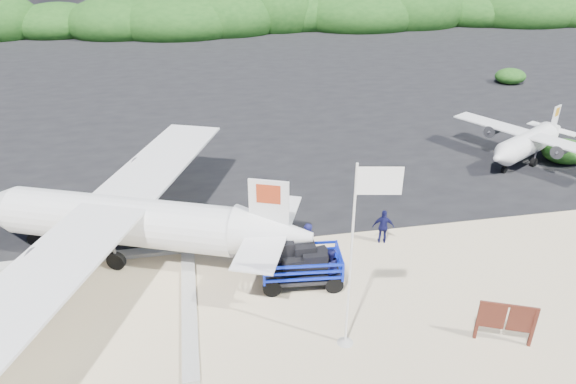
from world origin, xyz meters
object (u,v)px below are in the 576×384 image
flagpole (345,342)px  crew_c (383,227)px  baggage_cart (301,283)px  signboard (501,341)px  crew_a (307,244)px  crew_b (330,267)px  aircraft_small (83,84)px  aircraft_large (385,110)px

flagpole → crew_c: 6.15m
baggage_cart → signboard: baggage_cart is taller
crew_c → baggage_cart: bearing=44.3°
baggage_cart → crew_a: size_ratio=1.71×
crew_b → crew_c: bearing=-151.2°
aircraft_small → crew_c: bearing=91.2°
signboard → aircraft_large: (4.41, 22.31, 0.00)m
crew_a → crew_c: size_ratio=1.21×
signboard → aircraft_large: size_ratio=0.11×
flagpole → crew_c: flagpole is taller
crew_a → flagpole: bearing=78.6°
crew_a → crew_c: bearing=-179.9°
flagpole → aircraft_large: bearing=66.7°
flagpole → aircraft_small: size_ratio=0.87×
flagpole → aircraft_small: 34.97m
aircraft_small → signboard: bearing=88.7°
crew_c → crew_a: bearing=31.2°
signboard → crew_b: 5.98m
flagpole → aircraft_large: (9.22, 21.45, 0.00)m
flagpole → signboard: size_ratio=3.38×
crew_a → aircraft_small: 30.87m
aircraft_large → aircraft_small: (-22.15, 11.04, 0.00)m
aircraft_large → aircraft_small: size_ratio=2.32×
signboard → flagpole: bearing=-167.1°
baggage_cart → aircraft_small: aircraft_small is taller
flagpole → crew_a: 4.45m
crew_b → crew_c: crew_b is taller
crew_a → crew_c: crew_a is taller
flagpole → signboard: bearing=-10.2°
flagpole → aircraft_large: size_ratio=0.37×
crew_b → baggage_cart: bearing=-25.6°
crew_b → crew_c: 3.68m
crew_c → aircraft_small: (-16.04, 27.23, -0.74)m
flagpole → crew_b: bearing=85.1°
aircraft_small → crew_b: bearing=84.7°
signboard → crew_b: size_ratio=1.22×
aircraft_large → crew_a: bearing=82.7°
flagpole → crew_c: size_ratio=4.16×
crew_a → crew_b: size_ratio=1.20×
crew_a → aircraft_small: size_ratio=0.25×
signboard → crew_a: size_ratio=1.02×
baggage_cart → crew_b: bearing=-9.8°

